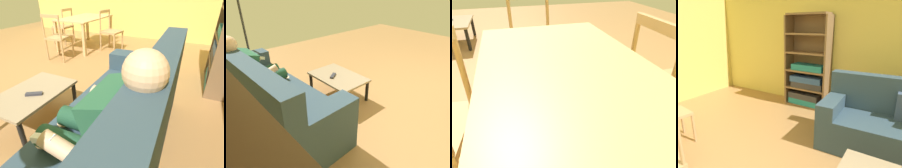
% 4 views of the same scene
% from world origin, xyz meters
% --- Properties ---
extents(wall_back, '(6.39, 0.12, 2.74)m').
position_xyz_m(wall_back, '(0.00, 3.13, 1.37)').
color(wall_back, '#DBC660').
rests_on(wall_back, ground_plane).
extents(bookshelf, '(0.91, 0.36, 1.88)m').
position_xyz_m(bookshelf, '(-0.64, 2.89, 0.71)').
color(bookshelf, brown).
rests_on(bookshelf, ground_plane).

